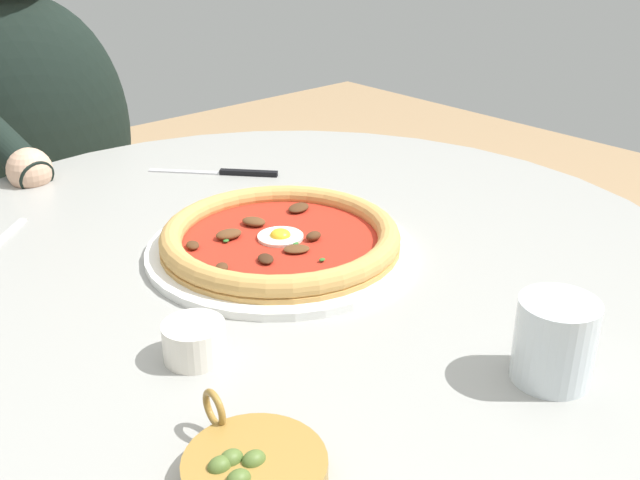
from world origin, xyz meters
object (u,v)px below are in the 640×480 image
Objects in this scene: pizza_on_plate at (282,240)px; diner_person at (54,225)px; olive_pan at (252,468)px; ramekin_capers at (194,340)px; water_glass at (554,346)px; cafe_chair_diner at (28,205)px; dining_table at (283,343)px; steak_knife at (232,173)px.

diner_person is at bearing -90.13° from pizza_on_plate.
pizza_on_plate is 0.40m from olive_pan.
ramekin_capers is 0.94m from diner_person.
water_glass is 1.31m from cafe_chair_diner.
dining_table is at bearing -87.04° from water_glass.
olive_pan reaches higher than ramekin_capers.
cafe_chair_diner is at bearing -101.66° from ramekin_capers.
dining_table is at bearing -132.07° from olive_pan.
pizza_on_plate is at bearing -149.09° from ramekin_capers.
steak_knife is (-0.10, -0.65, -0.03)m from water_glass.
olive_pan is at bearing 77.31° from cafe_chair_diner.
cafe_chair_diner is (-0.21, -1.04, -0.24)m from ramekin_capers.
olive_pan reaches higher than steak_knife.
pizza_on_plate and ramekin_capers have the same top height.
water_glass reaches higher than dining_table.
dining_table is at bearing 66.22° from steak_knife.
diner_person is 0.15m from cafe_chair_diner.
olive_pan is at bearing 71.14° from ramekin_capers.
olive_pan is at bearing 75.76° from diner_person.
cafe_chair_diner is (0.12, -0.63, -0.22)m from steak_knife.
dining_table is 0.91m from cafe_chair_diner.
ramekin_capers is (0.33, 0.40, 0.02)m from steak_knife.
steak_knife is 0.19× the size of cafe_chair_diner.
pizza_on_plate is 2.45× the size of olive_pan.
ramekin_capers is 0.18m from olive_pan.
diner_person reaches higher than ramekin_capers.
water_glass is 0.30m from olive_pan.
dining_table is 6.41× the size of steak_knife.
steak_knife is 0.14× the size of diner_person.
olive_pan reaches higher than pizza_on_plate.
pizza_on_plate is at bearing 175.21° from dining_table.
dining_table is 0.77m from diner_person.
diner_person is (-0.00, -0.76, -0.08)m from dining_table.
cafe_chair_diner is at bearing -102.69° from olive_pan.
steak_knife is at bearing -113.51° from pizza_on_plate.
steak_knife is 1.22× the size of olive_pan.
water_glass is (-0.02, 0.37, 0.02)m from pizza_on_plate.
water_glass is 0.07× the size of diner_person.
diner_person is at bearing -103.34° from ramekin_capers.
diner_person is at bearing -76.31° from steak_knife.
pizza_on_plate is 0.38× the size of cafe_chair_diner.
diner_person is (0.12, -0.49, -0.22)m from steak_knife.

